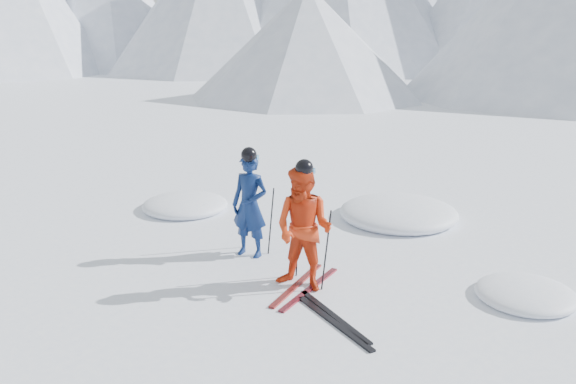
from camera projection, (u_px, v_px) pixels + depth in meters
The scene contains 12 objects.
ground at pixel (355, 289), 9.08m from camera, with size 160.00×160.00×0.00m, color white.
skier_blue at pixel (250, 205), 10.15m from camera, with size 0.64×0.42×1.76m, color navy.
skier_red at pixel (304, 229), 8.86m from camera, with size 0.91×0.71×1.86m, color red.
pole_blue_left at pixel (243, 216), 10.52m from camera, with size 0.02×0.02×1.18m, color black.
pole_blue_right at pixel (271, 221), 10.27m from camera, with size 0.02×0.02×1.18m, color black.
pole_red_left at pixel (297, 240), 9.31m from camera, with size 0.02×0.02×1.24m, color black.
pole_red_right at pixel (326, 251), 8.89m from camera, with size 0.02×0.02×1.24m, color black.
ski_worn_left at pixel (297, 285), 9.18m from camera, with size 0.09×1.70×0.03m, color black.
ski_worn_right at pixel (310, 289), 9.04m from camera, with size 0.09×1.70×0.03m, color black.
ski_loose_a at pixel (334, 316), 8.22m from camera, with size 0.09×1.70×0.03m, color black.
ski_loose_b at pixel (334, 322), 8.05m from camera, with size 0.09×1.70×0.03m, color black.
snow_lumps at pixel (350, 223), 11.98m from camera, with size 8.67×4.28×0.52m.
Camera 1 is at (4.31, -7.21, 3.88)m, focal length 38.00 mm.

